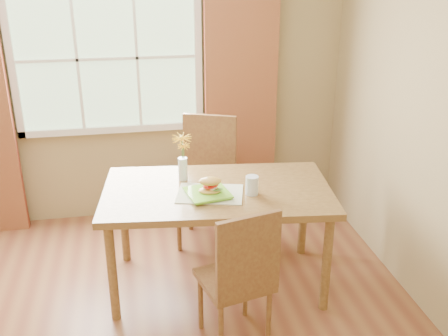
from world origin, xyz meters
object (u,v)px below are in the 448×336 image
at_px(dining_table, 217,199).
at_px(chair_far, 207,174).
at_px(chair_near, 240,274).
at_px(flower_vase, 183,153).
at_px(water_glass, 252,186).
at_px(croissant_sandwich, 210,186).

distance_m(dining_table, chair_far, 0.72).
distance_m(chair_near, flower_vase, 1.04).
bearing_deg(water_glass, flower_vase, 142.98).
height_order(chair_far, water_glass, chair_far).
bearing_deg(croissant_sandwich, chair_near, -73.68).
height_order(chair_near, flower_vase, flower_vase).
bearing_deg(chair_far, croissant_sandwich, -75.34).
bearing_deg(water_glass, chair_far, 102.58).
xyz_separation_m(chair_near, water_glass, (0.20, 0.57, 0.31)).
distance_m(dining_table, chair_near, 0.72).
distance_m(chair_far, flower_vase, 0.69).
distance_m(chair_near, croissant_sandwich, 0.69).
distance_m(dining_table, flower_vase, 0.42).
xyz_separation_m(chair_near, flower_vase, (-0.24, 0.91, 0.46)).
bearing_deg(water_glass, croissant_sandwich, 175.43).
bearing_deg(chair_near, dining_table, 77.72).
distance_m(chair_near, chair_far, 1.41).
bearing_deg(water_glass, chair_near, -109.37).
bearing_deg(chair_near, chair_far, 75.45).
relative_size(chair_near, flower_vase, 2.79).
relative_size(chair_near, croissant_sandwich, 5.69).
height_order(chair_far, croissant_sandwich, chair_far).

